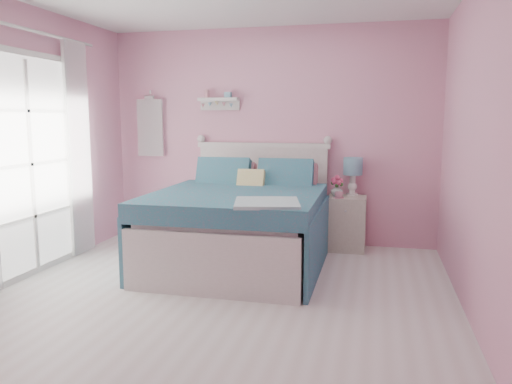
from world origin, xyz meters
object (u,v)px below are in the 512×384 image
at_px(bed, 241,225).
at_px(table_lamp, 353,169).
at_px(vase, 337,190).
at_px(teacup, 339,195).
at_px(nightstand, 346,223).

bearing_deg(bed, table_lamp, 40.15).
relative_size(table_lamp, vase, 3.09).
height_order(bed, table_lamp, bed).
height_order(table_lamp, vase, table_lamp).
xyz_separation_m(bed, teacup, (0.95, 0.69, 0.25)).
height_order(bed, nightstand, bed).
distance_m(bed, teacup, 1.21).
distance_m(vase, teacup, 0.14).
relative_size(vase, teacup, 1.55).
bearing_deg(bed, teacup, 35.16).
distance_m(bed, vase, 1.27).
xyz_separation_m(table_lamp, vase, (-0.17, -0.12, -0.24)).
height_order(vase, teacup, vase).
xyz_separation_m(vase, teacup, (0.03, -0.13, -0.04)).
distance_m(table_lamp, teacup, 0.40).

